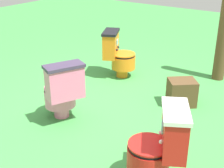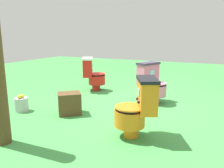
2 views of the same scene
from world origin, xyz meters
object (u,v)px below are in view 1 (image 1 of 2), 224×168
toilet_red (160,146)px  toilet_pink (62,91)px  toilet_orange (118,54)px  small_crate (182,92)px

toilet_red → toilet_pink: bearing=48.2°
toilet_orange → small_crate: (-0.32, -1.22, -0.20)m
toilet_orange → toilet_red: bearing=16.8°
small_crate → toilet_red: bearing=-163.4°
toilet_pink → small_crate: 1.54m
toilet_orange → small_crate: toilet_orange is taller
toilet_orange → toilet_red: same height
toilet_orange → small_crate: size_ratio=2.12×
toilet_pink → toilet_red: 1.47m
toilet_red → small_crate: toilet_red is taller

